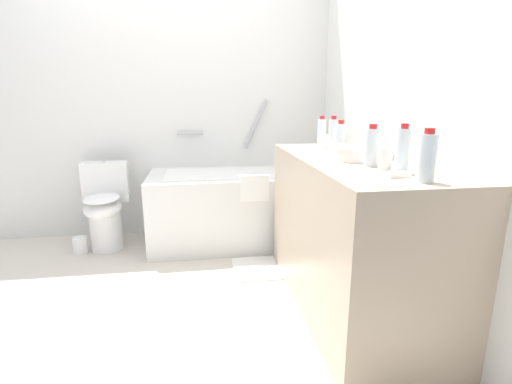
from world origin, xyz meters
TOP-DOWN VIEW (x-y plane):
  - ground_plane at (0.00, 0.00)m, footprint 4.08×4.08m
  - wall_back_tiled at (0.00, 1.28)m, footprint 3.48×0.10m
  - wall_right_mirror at (1.59, 0.00)m, footprint 0.10×2.85m
  - bathtub at (0.73, 0.88)m, footprint 1.55×0.70m
  - toilet at (-0.40, 0.90)m, footprint 0.37×0.51m
  - vanity_counter at (1.23, -0.25)m, footprint 0.62×1.44m
  - sink_basin at (1.22, -0.29)m, footprint 0.28×0.28m
  - sink_faucet at (1.38, -0.29)m, footprint 0.13×0.15m
  - water_bottle_0 at (1.23, 0.36)m, footprint 0.06×0.06m
  - water_bottle_1 at (1.22, -0.02)m, footprint 0.06×0.06m
  - water_bottle_2 at (1.25, -0.85)m, footprint 0.07×0.07m
  - water_bottle_3 at (1.22, 0.12)m, footprint 0.06×0.06m
  - water_bottle_4 at (1.20, -0.49)m, footprint 0.07×0.07m
  - water_bottle_5 at (1.25, -0.67)m, footprint 0.06×0.06m
  - drinking_glass_0 at (1.22, 0.22)m, footprint 0.07×0.07m
  - drinking_glass_1 at (1.22, -0.59)m, footprint 0.06×0.06m
  - soap_dish at (1.19, -0.74)m, footprint 0.09×0.06m
  - bath_mat at (0.85, 0.29)m, footprint 0.51×0.39m
  - toilet_paper_roll at (-0.59, 0.80)m, footprint 0.11×0.11m

SIDE VIEW (x-z plane):
  - ground_plane at x=0.00m, z-range 0.00..0.00m
  - bath_mat at x=0.85m, z-range 0.00..0.01m
  - toilet_paper_roll at x=-0.59m, z-range 0.00..0.13m
  - bathtub at x=0.73m, z-range -0.28..0.92m
  - toilet at x=-0.40m, z-range -0.01..0.70m
  - vanity_counter at x=1.23m, z-range 0.00..0.88m
  - soap_dish at x=1.19m, z-range 0.88..0.90m
  - sink_faucet at x=1.38m, z-range 0.88..0.95m
  - sink_basin at x=1.22m, z-range 0.88..0.95m
  - drinking_glass_0 at x=1.22m, z-range 0.88..0.97m
  - drinking_glass_1 at x=1.22m, z-range 0.88..0.99m
  - water_bottle_1 at x=1.22m, z-range 0.88..1.07m
  - water_bottle_4 at x=1.20m, z-range 0.88..1.08m
  - water_bottle_0 at x=1.23m, z-range 0.88..1.08m
  - water_bottle_2 at x=1.25m, z-range 0.88..1.09m
  - water_bottle_3 at x=1.22m, z-range 0.88..1.09m
  - water_bottle_5 at x=1.25m, z-range 0.88..1.09m
  - wall_back_tiled at x=0.00m, z-range 0.00..2.57m
  - wall_right_mirror at x=1.59m, z-range 0.00..2.57m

